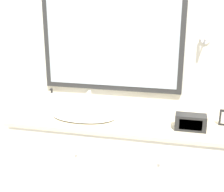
{
  "coord_description": "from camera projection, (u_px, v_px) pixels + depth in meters",
  "views": [
    {
      "loc": [
        0.45,
        -2.08,
        1.84
      ],
      "look_at": [
        -0.1,
        0.33,
        1.06
      ],
      "focal_mm": 50.0,
      "sensor_mm": 36.0,
      "label": 1
    }
  ],
  "objects": [
    {
      "name": "hand_towel_near_sink",
      "position": [
        144.0,
        115.0,
        2.65
      ],
      "size": [
        0.2,
        0.12,
        0.05
      ],
      "color": "silver",
      "rests_on": "vanity_counter"
    },
    {
      "name": "metal_tray",
      "position": [
        134.0,
        128.0,
        2.44
      ],
      "size": [
        0.16,
        0.12,
        0.01
      ],
      "color": "#ADADB2",
      "rests_on": "vanity_counter"
    },
    {
      "name": "wall_back",
      "position": [
        131.0,
        62.0,
        2.8
      ],
      "size": [
        8.0,
        0.18,
        2.55
      ],
      "color": "silver",
      "rests_on": "ground_plane"
    },
    {
      "name": "sink_basin",
      "position": [
        84.0,
        115.0,
        2.67
      ],
      "size": [
        0.55,
        0.38,
        0.19
      ],
      "color": "white",
      "rests_on": "vanity_counter"
    },
    {
      "name": "appliance_box",
      "position": [
        191.0,
        122.0,
        2.41
      ],
      "size": [
        0.24,
        0.12,
        0.12
      ],
      "color": "black",
      "rests_on": "vanity_counter"
    },
    {
      "name": "vanity_counter",
      "position": [
        123.0,
        164.0,
        2.76
      ],
      "size": [
        1.9,
        0.6,
        0.86
      ],
      "color": "silver",
      "rests_on": "ground_plane"
    },
    {
      "name": "soap_bottle",
      "position": [
        52.0,
        99.0,
        2.95
      ],
      "size": [
        0.05,
        0.06,
        0.17
      ],
      "color": "beige",
      "rests_on": "vanity_counter"
    }
  ]
}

